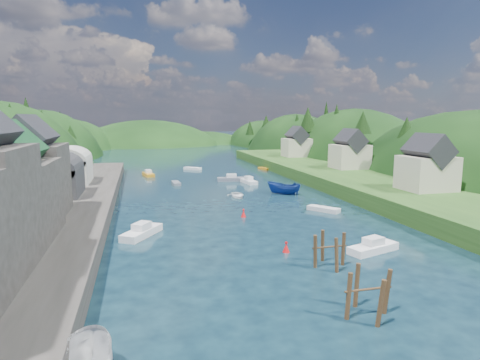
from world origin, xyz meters
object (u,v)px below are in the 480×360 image
object	(u,v)px
channel_buoy_far	(244,213)
channel_buoy_near	(286,247)
piling_cluster_far	(329,253)
piling_cluster_near	(368,298)

from	to	relation	value
channel_buoy_far	channel_buoy_near	bearing A→B (deg)	-88.16
channel_buoy_near	piling_cluster_far	bearing A→B (deg)	-62.91
piling_cluster_far	channel_buoy_far	bearing A→B (deg)	98.27
piling_cluster_near	channel_buoy_near	distance (m)	13.39
channel_buoy_near	channel_buoy_far	world-z (taller)	same
piling_cluster_far	channel_buoy_near	world-z (taller)	piling_cluster_far
piling_cluster_far	channel_buoy_near	xyz separation A→B (m)	(-2.31, 4.52, -0.75)
channel_buoy_near	channel_buoy_far	bearing A→B (deg)	91.84
piling_cluster_near	channel_buoy_far	xyz separation A→B (m)	(-1.11, 27.98, -0.82)
piling_cluster_near	piling_cluster_far	distance (m)	8.99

